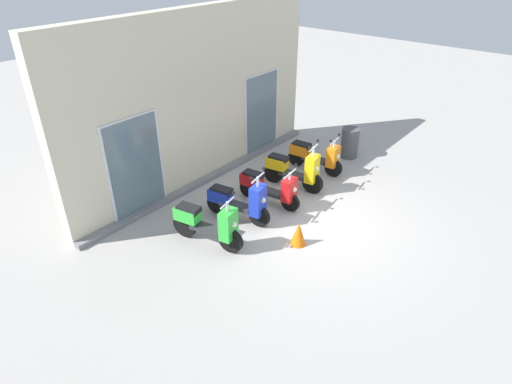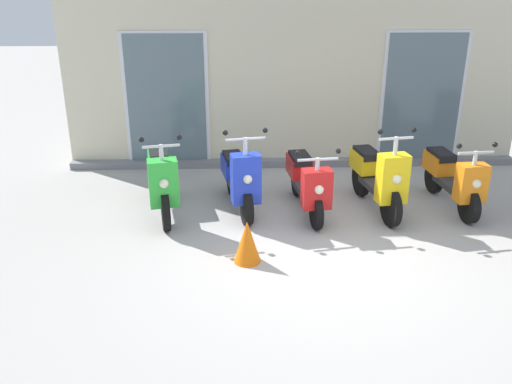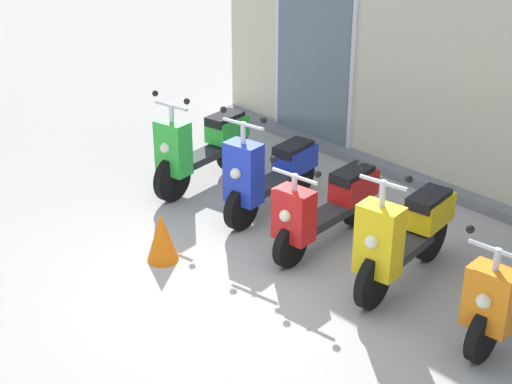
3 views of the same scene
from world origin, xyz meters
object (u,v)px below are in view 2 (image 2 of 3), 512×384
Objects in this scene: scooter_yellow at (377,176)px; scooter_orange at (453,177)px; scooter_green at (162,180)px; scooter_red at (307,181)px; traffic_cone at (247,242)px; scooter_blue at (239,178)px.

scooter_yellow is 1.12m from scooter_orange.
scooter_orange is (4.13, 0.10, -0.05)m from scooter_green.
scooter_green is 1.01× the size of scooter_yellow.
scooter_red is (2.03, 0.02, -0.05)m from scooter_green.
scooter_blue is at bearing 93.14° from traffic_cone.
scooter_yellow is 1.02× the size of scooter_orange.
scooter_blue is 0.95m from scooter_red.
traffic_cone is (0.08, -1.53, -0.22)m from scooter_blue.
scooter_yellow is at bearing -0.88° from scooter_red.
scooter_green is 1.04× the size of scooter_orange.
scooter_green is 1.08m from scooter_blue.
traffic_cone is (-1.86, -1.42, -0.26)m from scooter_yellow.
scooter_orange is at bearing 2.38° from scooter_red.
scooter_yellow is at bearing 37.48° from traffic_cone.
scooter_orange is (1.11, 0.10, -0.06)m from scooter_yellow.
scooter_green is 1.04× the size of scooter_blue.
traffic_cone is at bearing -152.80° from scooter_orange.
scooter_red is at bearing 59.05° from traffic_cone.
scooter_orange is at bearing 27.20° from traffic_cone.
scooter_orange is at bearing -0.11° from scooter_blue.
scooter_red is at bearing 179.12° from scooter_yellow.
scooter_red is at bearing -177.62° from scooter_orange.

